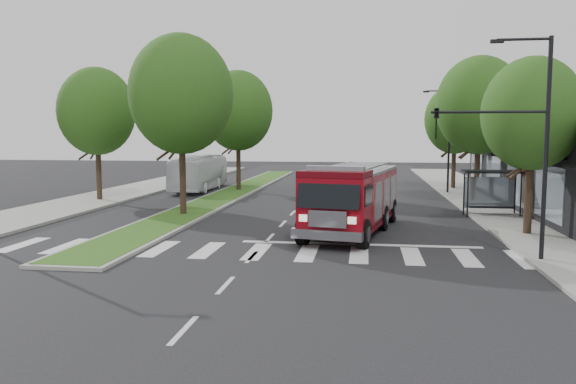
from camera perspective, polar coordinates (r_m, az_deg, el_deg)
name	(u,v)px	position (r m, az deg, el deg)	size (l,w,h in m)	color
ground	(270,238)	(25.15, -1.86, -4.68)	(140.00, 140.00, 0.00)	black
sidewalk_right	(506,211)	(35.64, 21.30, -1.83)	(5.00, 80.00, 0.15)	gray
sidewalk_left	(78,204)	(39.39, -20.52, -1.11)	(5.00, 80.00, 0.15)	gray
median	(233,193)	(43.81, -5.61, -0.09)	(3.00, 50.00, 0.15)	gray
bus_shelter	(492,180)	(33.36, 19.98, 1.11)	(3.20, 1.60, 2.61)	black
tree_right_near	(532,114)	(27.37, 23.56, 7.27)	(4.40, 4.40, 8.05)	black
tree_right_mid	(479,105)	(39.10, 18.85, 8.32)	(5.60, 5.60, 9.72)	black
tree_right_far	(455,119)	(48.93, 16.60, 7.07)	(5.00, 5.00, 8.73)	black
tree_median_near	(181,94)	(32.11, -10.81, 9.71)	(5.80, 5.80, 10.16)	black
tree_median_far	(238,111)	(45.56, -5.10, 8.22)	(5.60, 5.60, 9.72)	black
tree_left_mid	(97,111)	(40.70, -18.86, 7.75)	(5.20, 5.20, 9.16)	black
streetlight_right_near	(520,133)	(21.56, 22.55, 5.59)	(4.08, 0.22, 8.00)	black
streetlight_right_far	(447,136)	(44.79, 15.86, 5.49)	(2.11, 0.20, 8.00)	black
fire_engine	(353,199)	(26.56, 6.59, -0.69)	(4.64, 9.92, 3.31)	#4F040A
city_bus	(200,173)	(47.05, -8.97, 1.95)	(2.43, 10.37, 2.89)	silver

